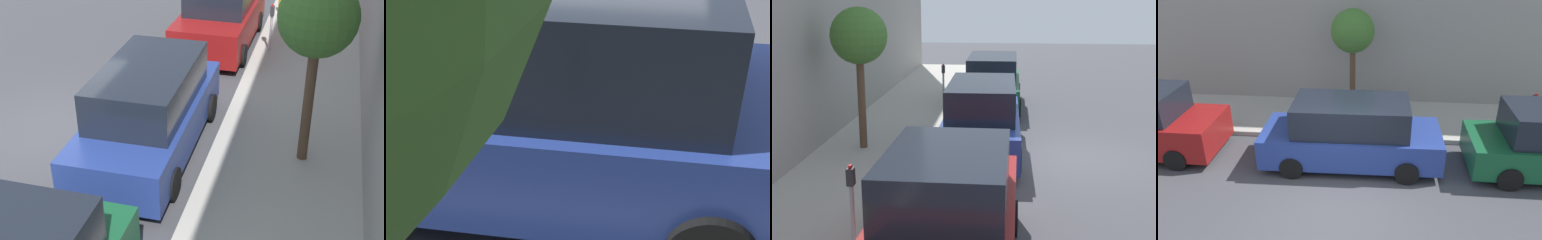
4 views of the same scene
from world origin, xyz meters
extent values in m
plane|color=#424247|center=(0.00, 0.00, 0.00)|extent=(60.00, 60.00, 0.00)
cube|color=#B2ADA3|center=(5.01, 0.00, 0.07)|extent=(3.01, 32.00, 0.15)
cube|color=navy|center=(2.23, -0.21, 0.64)|extent=(1.97, 4.93, 0.84)
cube|color=black|center=(2.23, -0.21, 1.48)|extent=(1.71, 3.12, 0.84)
cylinder|color=black|center=(1.33, 1.31, 0.32)|extent=(0.22, 0.63, 0.63)
cylinder|color=black|center=(3.13, 1.31, 0.32)|extent=(0.22, 0.63, 0.63)
cylinder|color=black|center=(1.33, -1.73, 0.32)|extent=(0.22, 0.63, 0.63)
cylinder|color=black|center=(3.13, -1.73, 0.32)|extent=(0.22, 0.63, 0.63)
cube|color=maroon|center=(2.36, 6.06, 0.70)|extent=(2.01, 4.82, 0.96)
cylinder|color=black|center=(1.43, 7.55, 0.32)|extent=(0.22, 0.64, 0.64)
cylinder|color=black|center=(3.29, 7.55, 0.32)|extent=(0.22, 0.64, 0.64)
cylinder|color=black|center=(1.43, 4.57, 0.32)|extent=(0.22, 0.64, 0.64)
cylinder|color=black|center=(3.29, 4.57, 0.32)|extent=(0.22, 0.64, 0.64)
cylinder|color=#ADADB2|center=(3.95, 5.55, 0.68)|extent=(0.07, 0.07, 1.06)
cube|color=#2D2D33|center=(3.95, 5.55, 1.35)|extent=(0.11, 0.15, 0.28)
cube|color=red|center=(3.95, 5.55, 1.52)|extent=(0.04, 0.09, 0.05)
cylinder|color=brown|center=(5.34, 0.01, 1.41)|extent=(0.20, 0.20, 2.52)
sphere|color=#42752D|center=(5.34, 0.01, 3.07)|extent=(1.44, 1.44, 1.44)
cylinder|color=gold|center=(3.85, 9.22, 0.43)|extent=(0.20, 0.20, 0.55)
camera|label=1|loc=(5.51, -9.23, 6.07)|focal=50.00mm
camera|label=2|loc=(5.91, 0.83, 3.09)|focal=50.00mm
camera|label=3|loc=(1.46, 13.24, 4.20)|focal=50.00mm
camera|label=4|loc=(-6.89, -0.98, 5.81)|focal=35.00mm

